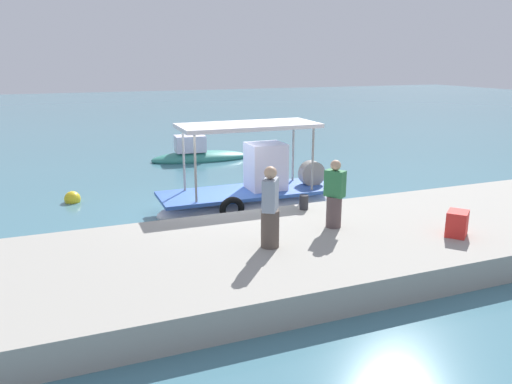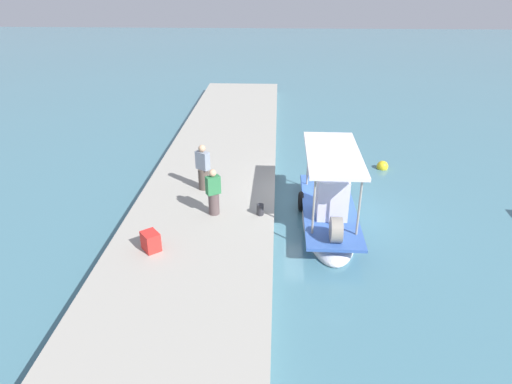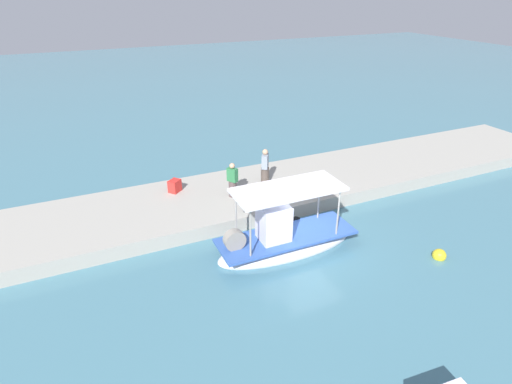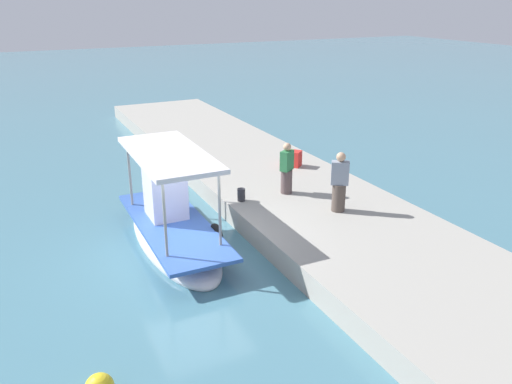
{
  "view_description": "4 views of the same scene",
  "coord_description": "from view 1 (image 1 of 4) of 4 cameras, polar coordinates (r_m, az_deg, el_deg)",
  "views": [
    {
      "loc": [
        -4.12,
        -13.57,
        4.51
      ],
      "look_at": [
        0.6,
        -1.7,
        1.1
      ],
      "focal_mm": 35.13,
      "sensor_mm": 36.0,
      "label": 1
    },
    {
      "loc": [
        15.1,
        -1.66,
        8.01
      ],
      "look_at": [
        1.41,
        -2.32,
        1.28
      ],
      "focal_mm": 31.56,
      "sensor_mm": 36.0,
      "label": 2
    },
    {
      "loc": [
        7.84,
        12.22,
        9.37
      ],
      "look_at": [
        1.21,
        -2.44,
        1.3
      ],
      "focal_mm": 29.38,
      "sensor_mm": 36.0,
      "label": 3
    },
    {
      "loc": [
        -11.52,
        3.86,
        6.47
      ],
      "look_at": [
        0.92,
        -2.23,
        1.19
      ],
      "focal_mm": 36.31,
      "sensor_mm": 36.0,
      "label": 4
    }
  ],
  "objects": [
    {
      "name": "ground_plane",
      "position": [
        14.89,
        -4.58,
        -2.74
      ],
      "size": [
        120.0,
        120.0,
        0.0
      ],
      "primitive_type": "plane",
      "color": "teal"
    },
    {
      "name": "dock_quay",
      "position": [
        11.09,
        1.84,
        -7.31
      ],
      "size": [
        36.0,
        4.97,
        0.62
      ],
      "primitive_type": "cube",
      "color": "#A09D93",
      "rests_on": "ground_plane"
    },
    {
      "name": "main_fishing_boat",
      "position": [
        15.33,
        -0.49,
        -0.32
      ],
      "size": [
        5.67,
        1.95,
        3.01
      ],
      "color": "silver",
      "rests_on": "ground_plane"
    },
    {
      "name": "fisherman_near_bollard",
      "position": [
        11.91,
        8.92,
        -0.58
      ],
      "size": [
        0.5,
        0.52,
        1.63
      ],
      "color": "#544444",
      "rests_on": "dock_quay"
    },
    {
      "name": "fisherman_by_crate",
      "position": [
        10.51,
        1.63,
        -2.19
      ],
      "size": [
        0.54,
        0.56,
        1.76
      ],
      "color": "#4F443C",
      "rests_on": "dock_quay"
    },
    {
      "name": "mooring_bollard",
      "position": [
        13.38,
        5.47,
        -1.16
      ],
      "size": [
        0.24,
        0.24,
        0.39
      ],
      "primitive_type": "cylinder",
      "color": "#2D2D33",
      "rests_on": "dock_quay"
    },
    {
      "name": "cargo_crate",
      "position": [
        12.2,
        21.92,
        -3.35
      ],
      "size": [
        0.69,
        0.67,
        0.57
      ],
      "primitive_type": "cube",
      "rotation": [
        0.0,
        0.0,
        0.69
      ],
      "color": "red",
      "rests_on": "dock_quay"
    },
    {
      "name": "marker_buoy",
      "position": [
        17.3,
        -20.17,
        -0.75
      ],
      "size": [
        0.51,
        0.51,
        0.51
      ],
      "color": "yellow",
      "rests_on": "ground_plane"
    },
    {
      "name": "moored_boat_near",
      "position": [
        23.16,
        -6.57,
        4.12
      ],
      "size": [
        4.56,
        1.88,
        1.4
      ],
      "color": "teal",
      "rests_on": "ground_plane"
    }
  ]
}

